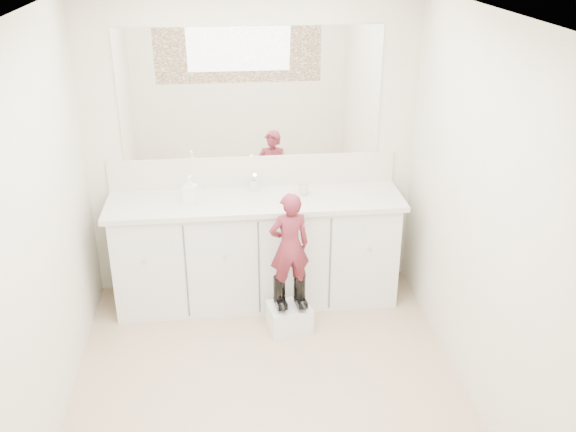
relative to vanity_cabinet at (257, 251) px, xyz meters
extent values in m
plane|color=#967C62|center=(0.00, -1.23, -0.42)|extent=(3.00, 3.00, 0.00)
plane|color=white|center=(0.00, -1.23, 1.97)|extent=(3.00, 3.00, 0.00)
plane|color=beige|center=(0.00, 0.27, 0.77)|extent=(2.60, 0.00, 2.60)
plane|color=beige|center=(0.00, -2.73, 0.77)|extent=(2.60, 0.00, 2.60)
plane|color=beige|center=(-1.30, -1.23, 0.78)|extent=(0.00, 3.00, 3.00)
plane|color=beige|center=(1.30, -1.23, 0.78)|extent=(0.00, 3.00, 3.00)
cube|color=silver|center=(0.00, 0.00, 0.00)|extent=(2.20, 0.55, 0.85)
cube|color=beige|center=(0.00, -0.01, 0.45)|extent=(2.28, 0.58, 0.04)
cube|color=beige|center=(0.00, 0.26, 0.59)|extent=(2.28, 0.03, 0.25)
cube|color=white|center=(0.00, 0.26, 1.22)|extent=(2.00, 0.02, 1.00)
cube|color=#472819|center=(0.00, -2.71, 1.22)|extent=(2.00, 0.01, 1.20)
cylinder|color=silver|center=(0.00, 0.15, 0.52)|extent=(0.08, 0.08, 0.10)
imported|color=beige|center=(0.38, 0.03, 0.51)|extent=(0.11, 0.11, 0.09)
imported|color=white|center=(-0.49, -0.03, 0.57)|extent=(0.12, 0.12, 0.21)
cube|color=silver|center=(0.21, -0.48, -0.33)|extent=(0.35, 0.30, 0.20)
imported|color=#A33245|center=(0.21, -0.48, 0.28)|extent=(0.33, 0.24, 0.82)
cylinder|color=#CA4E8A|center=(0.28, -0.48, 0.42)|extent=(0.14, 0.03, 0.06)
camera|label=1|loc=(-0.24, -4.55, 2.40)|focal=40.00mm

